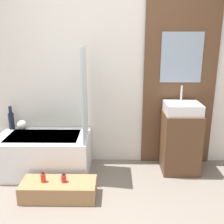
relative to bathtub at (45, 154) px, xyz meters
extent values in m
cube|color=silver|center=(0.78, 0.38, 1.05)|extent=(4.20, 0.06, 2.60)
cube|color=brown|center=(1.74, 0.33, 1.05)|extent=(0.94, 0.03, 2.60)
cube|color=#8C9EB2|center=(1.74, 0.31, 1.19)|extent=(0.52, 0.01, 0.63)
cube|color=white|center=(0.00, 0.00, 0.00)|extent=(1.14, 0.67, 0.50)
cube|color=silver|center=(0.00, 0.00, 0.24)|extent=(0.89, 0.47, 0.01)
cube|color=silver|center=(0.54, -0.05, 0.80)|extent=(0.01, 0.52, 1.09)
cube|color=#997047|center=(0.29, -0.56, -0.16)|extent=(0.81, 0.33, 0.19)
cube|color=brown|center=(1.74, 0.09, 0.14)|extent=(0.45, 0.45, 0.78)
cube|color=white|center=(1.74, 0.09, 0.59)|extent=(0.43, 0.39, 0.13)
cylinder|color=silver|center=(1.74, 0.20, 0.75)|extent=(0.02, 0.02, 0.20)
cylinder|color=black|center=(-0.49, 0.25, 0.36)|extent=(0.07, 0.07, 0.22)
cylinder|color=black|center=(-0.49, 0.25, 0.52)|extent=(0.04, 0.04, 0.10)
sphere|color=silver|center=(-0.34, 0.22, 0.31)|extent=(0.13, 0.13, 0.13)
cylinder|color=red|center=(0.13, -0.56, -0.02)|extent=(0.05, 0.05, 0.09)
cylinder|color=black|center=(0.13, -0.56, 0.04)|extent=(0.03, 0.03, 0.02)
cylinder|color=red|center=(0.35, -0.56, -0.02)|extent=(0.06, 0.06, 0.08)
cylinder|color=black|center=(0.35, -0.56, 0.03)|extent=(0.03, 0.03, 0.02)
camera|label=1|loc=(0.90, -3.06, 1.44)|focal=42.00mm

